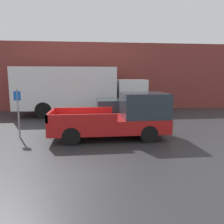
{
  "coord_description": "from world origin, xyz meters",
  "views": [
    {
      "loc": [
        0.5,
        -10.33,
        2.68
      ],
      "look_at": [
        1.63,
        0.09,
        1.0
      ],
      "focal_mm": 35.0,
      "sensor_mm": 36.0,
      "label": 1
    }
  ],
  "objects_px": {
    "delivery_truck": "(77,89)",
    "parking_sign": "(18,110)",
    "pickup_truck": "(121,117)",
    "car": "(117,112)"
  },
  "relations": [
    {
      "from": "car",
      "to": "delivery_truck",
      "type": "distance_m",
      "value": 4.33
    },
    {
      "from": "delivery_truck",
      "to": "parking_sign",
      "type": "distance_m",
      "value": 6.14
    },
    {
      "from": "pickup_truck",
      "to": "car",
      "type": "distance_m",
      "value": 2.64
    },
    {
      "from": "car",
      "to": "pickup_truck",
      "type": "bearing_deg",
      "value": -93.51
    },
    {
      "from": "pickup_truck",
      "to": "car",
      "type": "relative_size",
      "value": 1.17
    },
    {
      "from": "car",
      "to": "delivery_truck",
      "type": "height_order",
      "value": "delivery_truck"
    },
    {
      "from": "delivery_truck",
      "to": "pickup_truck",
      "type": "bearing_deg",
      "value": -70.24
    },
    {
      "from": "delivery_truck",
      "to": "parking_sign",
      "type": "bearing_deg",
      "value": -112.2
    },
    {
      "from": "car",
      "to": "parking_sign",
      "type": "xyz_separation_m",
      "value": [
        -4.66,
        -2.19,
        0.48
      ]
    },
    {
      "from": "pickup_truck",
      "to": "parking_sign",
      "type": "height_order",
      "value": "parking_sign"
    }
  ]
}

